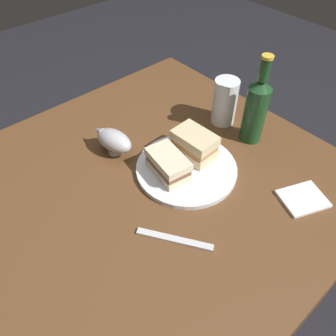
{
  "coord_description": "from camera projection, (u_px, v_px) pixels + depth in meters",
  "views": [
    {
      "loc": [
        0.36,
        0.48,
        1.39
      ],
      "look_at": [
        -0.05,
        0.02,
        0.76
      ],
      "focal_mm": 35.69,
      "sensor_mm": 36.0,
      "label": 1
    }
  ],
  "objects": [
    {
      "name": "plate",
      "position": [
        186.0,
        168.0,
        0.92
      ],
      "size": [
        0.28,
        0.28,
        0.01
      ],
      "primitive_type": "cylinder",
      "color": "white",
      "rests_on": "dining_table"
    },
    {
      "name": "sandwich_half_right",
      "position": [
        168.0,
        164.0,
        0.88
      ],
      "size": [
        0.09,
        0.13,
        0.06
      ],
      "color": "beige",
      "rests_on": "plate"
    },
    {
      "name": "pint_glass",
      "position": [
        224.0,
        104.0,
        1.03
      ],
      "size": [
        0.08,
        0.08,
        0.15
      ],
      "color": "white",
      "rests_on": "dining_table"
    },
    {
      "name": "ground_plane",
      "position": [
        156.0,
        296.0,
        1.41
      ],
      "size": [
        6.0,
        6.0,
        0.0
      ],
      "primitive_type": "plane",
      "color": "black"
    },
    {
      "name": "potato_wedge_front",
      "position": [
        162.0,
        148.0,
        0.95
      ],
      "size": [
        0.06,
        0.03,
        0.02
      ],
      "primitive_type": "cube",
      "rotation": [
        0.0,
        0.0,
        0.3
      ],
      "color": "#AD702D",
      "rests_on": "plate"
    },
    {
      "name": "potato_wedge_back",
      "position": [
        180.0,
        154.0,
        0.94
      ],
      "size": [
        0.03,
        0.05,
        0.02
      ],
      "primitive_type": "cube",
      "rotation": [
        0.0,
        0.0,
        1.48
      ],
      "color": "gold",
      "rests_on": "plate"
    },
    {
      "name": "potato_wedge_middle",
      "position": [
        176.0,
        157.0,
        0.93
      ],
      "size": [
        0.03,
        0.04,
        0.02
      ],
      "primitive_type": "cube",
      "rotation": [
        0.0,
        0.0,
        5.22
      ],
      "color": "#B77F33",
      "rests_on": "plate"
    },
    {
      "name": "cider_bottle",
      "position": [
        256.0,
        109.0,
        0.94
      ],
      "size": [
        0.07,
        0.07,
        0.27
      ],
      "color": "#19421E",
      "rests_on": "dining_table"
    },
    {
      "name": "fork",
      "position": [
        175.0,
        239.0,
        0.76
      ],
      "size": [
        0.11,
        0.16,
        0.01
      ],
      "primitive_type": "cube",
      "rotation": [
        0.0,
        0.0,
        2.16
      ],
      "color": "silver",
      "rests_on": "dining_table"
    },
    {
      "name": "potato_wedge_left_edge",
      "position": [
        164.0,
        152.0,
        0.94
      ],
      "size": [
        0.06,
        0.04,
        0.02
      ],
      "primitive_type": "cube",
      "rotation": [
        0.0,
        0.0,
        2.63
      ],
      "color": "#AD702D",
      "rests_on": "plate"
    },
    {
      "name": "gravy_boat",
      "position": [
        113.0,
        141.0,
        0.94
      ],
      "size": [
        0.09,
        0.14,
        0.07
      ],
      "color": "#B7B7BC",
      "rests_on": "dining_table"
    },
    {
      "name": "napkin",
      "position": [
        303.0,
        199.0,
        0.85
      ],
      "size": [
        0.14,
        0.13,
        0.01
      ],
      "primitive_type": "cube",
      "rotation": [
        0.0,
        0.0,
        -0.39
      ],
      "color": "white",
      "rests_on": "dining_table"
    },
    {
      "name": "sandwich_half_left",
      "position": [
        194.0,
        144.0,
        0.92
      ],
      "size": [
        0.08,
        0.12,
        0.07
      ],
      "color": "beige",
      "rests_on": "plate"
    },
    {
      "name": "dining_table",
      "position": [
        153.0,
        251.0,
        1.15
      ],
      "size": [
        1.0,
        0.95,
        0.73
      ],
      "primitive_type": "cube",
      "color": "brown",
      "rests_on": "ground"
    }
  ]
}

